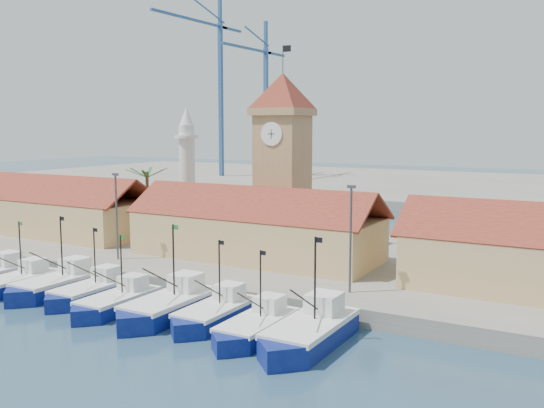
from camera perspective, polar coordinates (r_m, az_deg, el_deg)
The scene contains 19 objects.
ground at distance 49.61m, azimuth -13.75°, elevation -10.86°, with size 400.00×400.00×0.00m, color #1C384C.
quay at distance 68.22m, azimuth 0.18°, elevation -5.00°, with size 140.00×32.00×1.50m, color gray.
terminal at distance 148.47m, azimuth 16.64°, elevation 1.47°, with size 240.00×80.00×2.00m, color gray.
boat_2 at distance 61.77m, azimuth -23.08°, elevation -6.94°, with size 3.32×9.09×6.88m.
boat_3 at distance 59.35m, azimuth -19.73°, elevation -7.28°, with size 3.64×9.97×7.54m.
boat_4 at distance 56.36m, azimuth -16.84°, elevation -8.01°, with size 3.27×8.96×6.78m.
boat_5 at distance 52.56m, azimuth -14.51°, elevation -9.05°, with size 3.24×8.87×6.71m.
boat_6 at distance 50.03m, azimuth -9.86°, elevation -9.62°, with size 3.82×10.46×7.91m.
boat_7 at distance 48.09m, azimuth -5.50°, elevation -10.37°, with size 3.33×9.11×6.89m.
boat_8 at distance 44.90m, azimuth -1.62°, elevation -11.66°, with size 3.25×8.90×6.73m.
boat_9 at distance 43.38m, azimuth 3.46°, elevation -12.16°, with size 3.90×10.67×8.08m.
hall_left at distance 85.03m, azimuth -20.39°, elevation -0.80°, with size 31.20×10.13×7.61m.
hall_center at distance 64.20m, azimuth -1.56°, elevation -2.84°, with size 27.04×10.13×7.61m.
clock_tower at distance 68.48m, azimuth 1.00°, elevation 4.52°, with size 5.80×5.80×22.70m.
minaret at distance 78.47m, azimuth -7.98°, elevation 3.17°, with size 3.00×3.00×16.30m.
palm_tree at distance 80.40m, azimuth -11.64°, elevation 0.69°, with size 5.60×5.03×8.39m.
lamp_posts at distance 56.89m, azimuth -5.30°, elevation -1.64°, with size 80.70×0.25×9.03m.
crane_blue_far at distance 163.61m, azimuth -5.25°, elevation 11.98°, with size 1.00×37.41×47.46m.
crane_blue_near at distance 163.45m, azimuth -0.78°, elevation 10.54°, with size 1.00×30.57×40.87m.
Camera 1 is at (32.58, -34.15, 15.28)m, focal length 40.00 mm.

